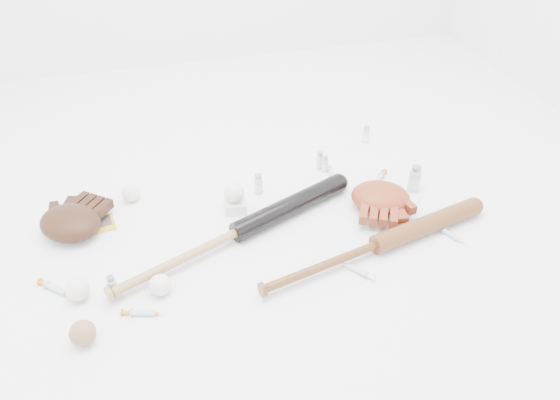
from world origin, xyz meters
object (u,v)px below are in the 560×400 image
object	(u,v)px
pedestal	(235,205)
glove_dark	(70,222)
bat_dark	(237,232)
bat_wood	(377,245)

from	to	relation	value
pedestal	glove_dark	bearing A→B (deg)	177.40
bat_dark	bat_wood	size ratio (longest dim) A/B	1.08
bat_wood	glove_dark	size ratio (longest dim) A/B	3.53
bat_wood	pedestal	bearing A→B (deg)	126.39
bat_dark	pedestal	size ratio (longest dim) A/B	12.67
bat_wood	glove_dark	bearing A→B (deg)	146.05
bat_dark	glove_dark	world-z (taller)	glove_dark
glove_dark	pedestal	bearing A→B (deg)	36.77
glove_dark	pedestal	xyz separation A→B (m)	(0.56, -0.03, -0.02)
bat_dark	pedestal	bearing A→B (deg)	58.71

